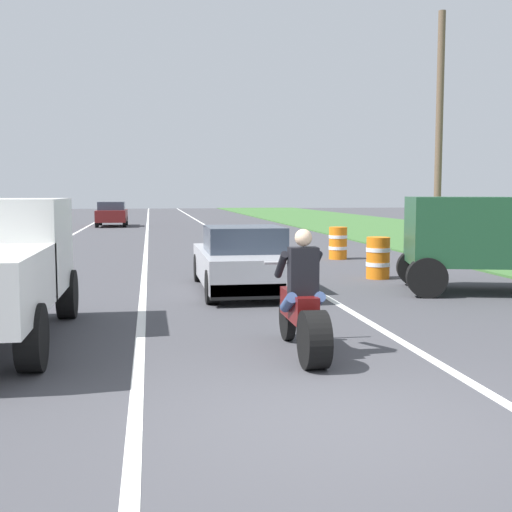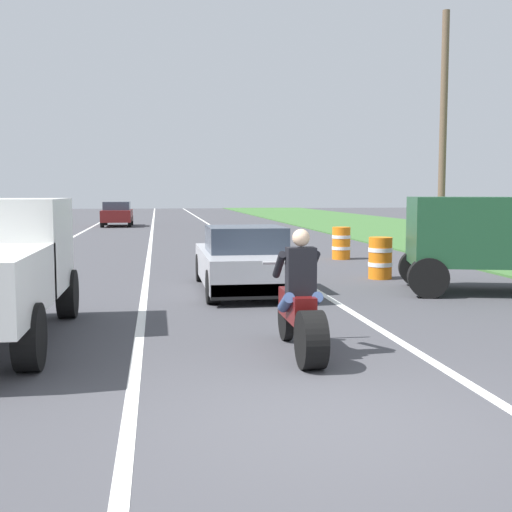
{
  "view_description": "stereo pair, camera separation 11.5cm",
  "coord_description": "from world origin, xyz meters",
  "px_view_note": "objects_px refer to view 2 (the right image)",
  "views": [
    {
      "loc": [
        -1.64,
        -5.67,
        2.08
      ],
      "look_at": [
        0.13,
        5.36,
        1.0
      ],
      "focal_mm": 46.57,
      "sensor_mm": 36.0,
      "label": 1
    },
    {
      "loc": [
        -1.52,
        -5.69,
        2.08
      ],
      "look_at": [
        0.13,
        5.36,
        1.0
      ],
      "focal_mm": 46.57,
      "sensor_mm": 36.0,
      "label": 2
    }
  ],
  "objects_px": {
    "sports_car_silver": "(245,261)",
    "construction_barrel_mid": "(341,243)",
    "motorcycle_with_rider": "(301,310)",
    "distant_car_far_ahead": "(117,214)",
    "construction_barrel_nearest": "(380,258)",
    "pickup_truck_right_shoulder_dark_green": "(509,239)"
  },
  "relations": [
    {
      "from": "motorcycle_with_rider",
      "to": "pickup_truck_right_shoulder_dark_green",
      "type": "height_order",
      "value": "pickup_truck_right_shoulder_dark_green"
    },
    {
      "from": "sports_car_silver",
      "to": "construction_barrel_nearest",
      "type": "height_order",
      "value": "sports_car_silver"
    },
    {
      "from": "pickup_truck_right_shoulder_dark_green",
      "to": "construction_barrel_nearest",
      "type": "xyz_separation_m",
      "value": [
        -1.87,
        2.55,
        -0.6
      ]
    },
    {
      "from": "distant_car_far_ahead",
      "to": "motorcycle_with_rider",
      "type": "bearing_deg",
      "value": -82.83
    },
    {
      "from": "construction_barrel_mid",
      "to": "pickup_truck_right_shoulder_dark_green",
      "type": "bearing_deg",
      "value": -78.16
    },
    {
      "from": "sports_car_silver",
      "to": "construction_barrel_mid",
      "type": "height_order",
      "value": "sports_car_silver"
    },
    {
      "from": "motorcycle_with_rider",
      "to": "pickup_truck_right_shoulder_dark_green",
      "type": "distance_m",
      "value": 7.11
    },
    {
      "from": "sports_car_silver",
      "to": "distant_car_far_ahead",
      "type": "height_order",
      "value": "distant_car_far_ahead"
    },
    {
      "from": "pickup_truck_right_shoulder_dark_green",
      "to": "construction_barrel_mid",
      "type": "height_order",
      "value": "pickup_truck_right_shoulder_dark_green"
    },
    {
      "from": "pickup_truck_right_shoulder_dark_green",
      "to": "construction_barrel_mid",
      "type": "bearing_deg",
      "value": 101.84
    },
    {
      "from": "construction_barrel_mid",
      "to": "sports_car_silver",
      "type": "bearing_deg",
      "value": -121.96
    },
    {
      "from": "construction_barrel_mid",
      "to": "construction_barrel_nearest",
      "type": "bearing_deg",
      "value": -94.34
    },
    {
      "from": "pickup_truck_right_shoulder_dark_green",
      "to": "distant_car_far_ahead",
      "type": "bearing_deg",
      "value": 108.48
    },
    {
      "from": "construction_barrel_nearest",
      "to": "pickup_truck_right_shoulder_dark_green",
      "type": "bearing_deg",
      "value": -53.73
    },
    {
      "from": "motorcycle_with_rider",
      "to": "distant_car_far_ahead",
      "type": "bearing_deg",
      "value": 97.17
    },
    {
      "from": "sports_car_silver",
      "to": "construction_barrel_mid",
      "type": "distance_m",
      "value": 7.25
    },
    {
      "from": "sports_car_silver",
      "to": "construction_barrel_nearest",
      "type": "bearing_deg",
      "value": 22.94
    },
    {
      "from": "construction_barrel_nearest",
      "to": "construction_barrel_mid",
      "type": "xyz_separation_m",
      "value": [
        0.35,
        4.68,
        0.0
      ]
    },
    {
      "from": "motorcycle_with_rider",
      "to": "sports_car_silver",
      "type": "bearing_deg",
      "value": 89.63
    },
    {
      "from": "construction_barrel_nearest",
      "to": "distant_car_far_ahead",
      "type": "height_order",
      "value": "distant_car_far_ahead"
    },
    {
      "from": "sports_car_silver",
      "to": "construction_barrel_mid",
      "type": "xyz_separation_m",
      "value": [
        3.84,
        6.15,
        -0.13
      ]
    },
    {
      "from": "construction_barrel_nearest",
      "to": "distant_car_far_ahead",
      "type": "distance_m",
      "value": 27.21
    }
  ]
}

